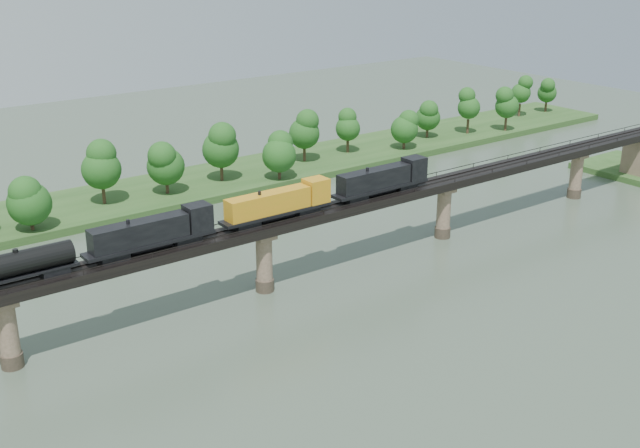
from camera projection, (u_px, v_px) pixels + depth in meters
ground at (388, 367)px, 106.54m from camera, size 400.00×400.00×0.00m
far_bank at (123, 200)px, 170.13m from camera, size 300.00×24.00×1.60m
bridge at (264, 259)px, 127.20m from camera, size 236.00×30.00×11.50m
bridge_superstructure at (263, 222)px, 125.02m from camera, size 220.00×4.90×0.75m
far_treeline at (90, 175)px, 159.39m from camera, size 289.06×17.54×13.60m
freight_train at (238, 214)px, 121.70m from camera, size 79.33×3.09×5.46m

